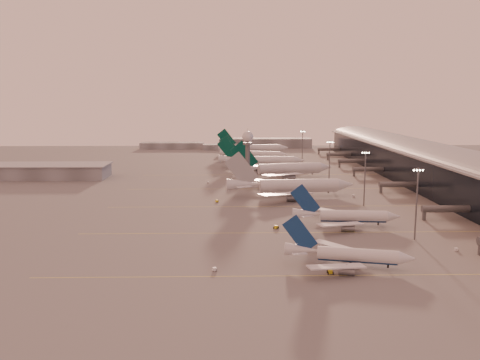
{
  "coord_description": "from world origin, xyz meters",
  "views": [
    {
      "loc": [
        -5.97,
        -167.61,
        48.16
      ],
      "look_at": [
        -0.41,
        74.87,
        8.87
      ],
      "focal_mm": 38.0,
      "sensor_mm": 36.0,
      "label": 1
    }
  ],
  "objects": [
    {
      "name": "widebody_white",
      "position": [
        24.85,
        78.63,
        3.91
      ],
      "size": [
        64.18,
        51.29,
        22.56
      ],
      "color": "silver",
      "rests_on": "ground"
    },
    {
      "name": "gsv_truck_c",
      "position": [
        -11.08,
        65.16,
        1.16
      ],
      "size": [
        5.77,
        4.93,
        2.28
      ],
      "color": "yellow",
      "rests_on": "ground"
    },
    {
      "name": "gsv_truck_b",
      "position": [
        44.37,
        30.4,
        1.16
      ],
      "size": [
        5.96,
        3.25,
        2.28
      ],
      "color": "yellow",
      "rests_on": "ground"
    },
    {
      "name": "gsv_truck_a",
      "position": [
        -9.62,
        -30.66,
        1.1
      ],
      "size": [
        5.59,
        2.85,
        2.15
      ],
      "color": "silver",
      "rests_on": "ground"
    },
    {
      "name": "greentail_b",
      "position": [
        17.09,
        181.54,
        3.88
      ],
      "size": [
        60.51,
        48.82,
        21.97
      ],
      "color": "silver",
      "rests_on": "ground"
    },
    {
      "name": "gsv_tug_near",
      "position": [
        22.12,
        -33.61,
        0.55
      ],
      "size": [
        2.28,
        3.77,
        1.07
      ],
      "color": "yellow",
      "rests_on": "ground"
    },
    {
      "name": "radar_tower",
      "position": [
        5.0,
        120.0,
        20.95
      ],
      "size": [
        6.4,
        6.4,
        31.1
      ],
      "color": "#575A5F",
      "rests_on": "ground"
    },
    {
      "name": "terminal",
      "position": [
        107.88,
        110.09,
        10.52
      ],
      "size": [
        57.0,
        362.0,
        23.04
      ],
      "color": "black",
      "rests_on": "ground"
    },
    {
      "name": "gsv_catering_b",
      "position": [
        55.75,
        76.65,
        1.97
      ],
      "size": [
        4.9,
        2.47,
        3.94
      ],
      "color": "silver",
      "rests_on": "ground"
    },
    {
      "name": "ground",
      "position": [
        0.0,
        0.0,
        0.0
      ],
      "size": [
        700.0,
        700.0,
        0.0
      ],
      "primitive_type": "plane",
      "color": "#595757",
      "rests_on": "ground"
    },
    {
      "name": "gsv_tug_far",
      "position": [
        18.89,
        100.71,
        0.58
      ],
      "size": [
        4.04,
        4.58,
        1.12
      ],
      "color": "silver",
      "rests_on": "ground"
    },
    {
      "name": "narrowbody_mid",
      "position": [
        38.38,
        19.01,
        3.27
      ],
      "size": [
        41.27,
        32.83,
        16.13
      ],
      "color": "silver",
      "rests_on": "ground"
    },
    {
      "name": "gsv_tug_mid",
      "position": [
        11.69,
        15.58,
        0.57
      ],
      "size": [
        4.52,
        3.83,
        1.11
      ],
      "color": "yellow",
      "rests_on": "ground"
    },
    {
      "name": "gsv_tug_hangar",
      "position": [
        37.21,
        154.97,
        0.56
      ],
      "size": [
        4.26,
        3.18,
        1.08
      ],
      "color": "yellow",
      "rests_on": "ground"
    },
    {
      "name": "mast_b",
      "position": [
        55.0,
        55.0,
        13.74
      ],
      "size": [
        3.6,
        0.56,
        25.0
      ],
      "color": "#575A5F",
      "rests_on": "ground"
    },
    {
      "name": "taxiway_markings",
      "position": [
        30.0,
        56.0,
        0.01
      ],
      "size": [
        180.0,
        185.25,
        0.02
      ],
      "color": "#E8DE52",
      "rests_on": "ground"
    },
    {
      "name": "mast_c",
      "position": [
        50.0,
        110.0,
        13.74
      ],
      "size": [
        3.6,
        0.56,
        25.0
      ],
      "color": "#575A5F",
      "rests_on": "ground"
    },
    {
      "name": "mast_a",
      "position": [
        58.0,
        0.0,
        13.74
      ],
      "size": [
        3.6,
        0.56,
        25.0
      ],
      "color": "#575A5F",
      "rests_on": "ground"
    },
    {
      "name": "mast_d",
      "position": [
        48.0,
        200.0,
        13.74
      ],
      "size": [
        3.6,
        0.56,
        25.0
      ],
      "color": "#575A5F",
      "rests_on": "ground"
    },
    {
      "name": "greentail_a",
      "position": [
        27.33,
        137.76,
        4.13
      ],
      "size": [
        63.51,
        50.77,
        23.36
      ],
      "color": "silver",
      "rests_on": "ground"
    },
    {
      "name": "hangar",
      "position": [
        -120.0,
        140.0,
        4.32
      ],
      "size": [
        82.0,
        27.0,
        8.5
      ],
      "color": "slate",
      "rests_on": "ground"
    },
    {
      "name": "greentail_c",
      "position": [
        14.1,
        224.71,
        3.53
      ],
      "size": [
        53.76,
        42.84,
        19.99
      ],
      "color": "silver",
      "rests_on": "ground"
    },
    {
      "name": "greentail_d",
      "position": [
        15.75,
        269.12,
        3.95
      ],
      "size": [
        61.53,
        49.67,
        22.34
      ],
      "color": "silver",
      "rests_on": "ground"
    },
    {
      "name": "gsv_truck_d",
      "position": [
        -17.77,
        119.39,
        0.98
      ],
      "size": [
        2.57,
        5.02,
        1.93
      ],
      "color": "silver",
      "rests_on": "ground"
    },
    {
      "name": "gsv_catering_a",
      "position": [
        66.59,
        -13.44,
        1.93
      ],
      "size": [
        5.0,
        2.91,
        3.86
      ],
      "color": "silver",
      "rests_on": "ground"
    },
    {
      "name": "narrowbody_near",
      "position": [
        28.35,
        -27.81,
        2.97
      ],
      "size": [
        36.93,
        29.12,
        14.68
      ],
      "color": "silver",
      "rests_on": "ground"
    },
    {
      "name": "distant_horizon",
      "position": [
        2.62,
        325.14,
        3.89
      ],
      "size": [
        165.0,
        37.5,
        9.0
      ],
      "color": "slate",
      "rests_on": "ground"
    }
  ]
}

